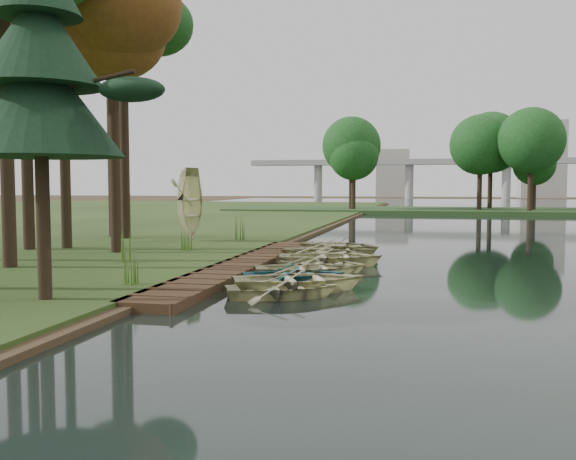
% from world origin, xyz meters
% --- Properties ---
extents(ground, '(300.00, 300.00, 0.00)m').
position_xyz_m(ground, '(0.00, 0.00, 0.00)').
color(ground, '#3D2F1D').
extents(boardwalk, '(1.60, 16.00, 0.30)m').
position_xyz_m(boardwalk, '(-1.60, 0.00, 0.15)').
color(boardwalk, '#382615').
rests_on(boardwalk, ground).
extents(peninsula, '(50.00, 14.00, 0.45)m').
position_xyz_m(peninsula, '(8.00, 50.00, 0.23)').
color(peninsula, '#27451E').
rests_on(peninsula, ground).
extents(far_trees, '(45.60, 5.60, 8.80)m').
position_xyz_m(far_trees, '(4.67, 50.00, 6.43)').
color(far_trees, black).
rests_on(far_trees, peninsula).
extents(bridge, '(95.90, 4.00, 8.60)m').
position_xyz_m(bridge, '(12.31, 120.00, 7.08)').
color(bridge, '#A5A5A0').
rests_on(bridge, ground).
extents(building_a, '(10.00, 8.00, 18.00)m').
position_xyz_m(building_a, '(30.00, 140.00, 9.00)').
color(building_a, '#A5A5A0').
rests_on(building_a, ground).
extents(building_b, '(8.00, 8.00, 12.00)m').
position_xyz_m(building_b, '(-5.00, 145.00, 6.00)').
color(building_b, '#A5A5A0').
rests_on(building_b, ground).
extents(rowboat_0, '(3.60, 3.15, 0.62)m').
position_xyz_m(rowboat_0, '(1.07, -5.20, 0.36)').
color(rowboat_0, beige).
rests_on(rowboat_0, water).
extents(rowboat_1, '(4.42, 3.85, 0.76)m').
position_xyz_m(rowboat_1, '(1.29, -4.10, 0.43)').
color(rowboat_1, beige).
rests_on(rowboat_1, water).
extents(rowboat_2, '(3.72, 3.23, 0.64)m').
position_xyz_m(rowboat_2, '(0.88, -2.81, 0.37)').
color(rowboat_2, '#2D727F').
rests_on(rowboat_2, water).
extents(rowboat_3, '(4.04, 3.47, 0.71)m').
position_xyz_m(rowboat_3, '(1.02, -1.45, 0.40)').
color(rowboat_3, beige).
rests_on(rowboat_3, water).
extents(rowboat_4, '(3.43, 2.74, 0.64)m').
position_xyz_m(rowboat_4, '(1.23, 0.12, 0.37)').
color(rowboat_4, beige).
rests_on(rowboat_4, water).
extents(rowboat_5, '(4.31, 3.50, 0.79)m').
position_xyz_m(rowboat_5, '(1.29, 1.45, 0.44)').
color(rowboat_5, beige).
rests_on(rowboat_5, water).
extents(rowboat_6, '(4.32, 3.81, 0.74)m').
position_xyz_m(rowboat_6, '(0.76, 3.30, 0.42)').
color(rowboat_6, beige).
rests_on(rowboat_6, water).
extents(rowboat_7, '(3.52, 2.61, 0.70)m').
position_xyz_m(rowboat_7, '(0.96, 4.47, 0.40)').
color(rowboat_7, beige).
rests_on(rowboat_7, water).
extents(rowboat_8, '(4.44, 3.90, 0.76)m').
position_xyz_m(rowboat_8, '(1.04, 6.00, 0.43)').
color(rowboat_8, beige).
rests_on(rowboat_8, water).
extents(stored_rowboat, '(4.03, 3.30, 0.73)m').
position_xyz_m(stored_rowboat, '(-6.49, 7.77, 0.66)').
color(stored_rowboat, beige).
rests_on(stored_rowboat, bank).
extents(tree_2, '(4.56, 4.56, 11.00)m').
position_xyz_m(tree_2, '(-7.50, 2.14, 9.27)').
color(tree_2, black).
rests_on(tree_2, bank).
extents(tree_4, '(4.93, 4.93, 11.83)m').
position_xyz_m(tree_4, '(-10.39, 3.25, 9.94)').
color(tree_4, black).
rests_on(tree_4, bank).
extents(tree_5, '(4.82, 4.82, 14.07)m').
position_xyz_m(tree_5, '(-11.50, 9.48, 12.15)').
color(tree_5, black).
rests_on(tree_5, bank).
extents(tree_6, '(4.65, 4.65, 13.22)m').
position_xyz_m(tree_6, '(-10.29, 8.50, 11.39)').
color(tree_6, black).
rests_on(tree_6, bank).
extents(pine_tree, '(3.80, 3.80, 8.44)m').
position_xyz_m(pine_tree, '(-4.04, -7.98, 5.68)').
color(pine_tree, black).
rests_on(pine_tree, bank).
extents(reeds_0, '(0.60, 0.60, 0.90)m').
position_xyz_m(reeds_0, '(-3.15, -5.47, 0.75)').
color(reeds_0, '#3F661E').
rests_on(reeds_0, bank).
extents(reeds_1, '(0.60, 0.60, 1.07)m').
position_xyz_m(reeds_1, '(-5.54, -0.82, 0.83)').
color(reeds_1, '#3F661E').
rests_on(reeds_1, bank).
extents(reeds_2, '(0.60, 0.60, 0.90)m').
position_xyz_m(reeds_2, '(-4.98, 3.52, 0.75)').
color(reeds_2, '#3F661E').
rests_on(reeds_2, bank).
extents(reeds_3, '(0.60, 0.60, 1.12)m').
position_xyz_m(reeds_3, '(-4.42, 8.86, 0.86)').
color(reeds_3, '#3F661E').
rests_on(reeds_3, bank).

